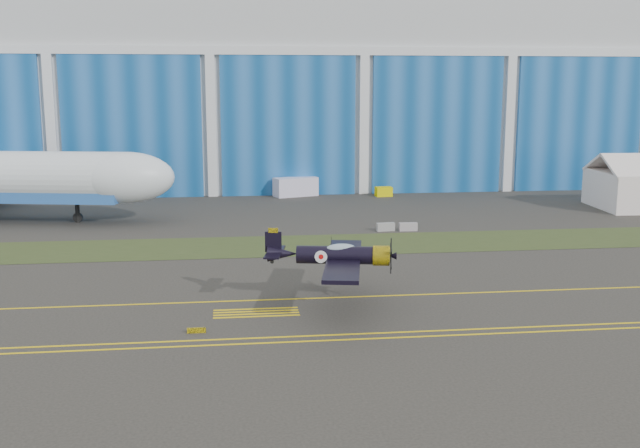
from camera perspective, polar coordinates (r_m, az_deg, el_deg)
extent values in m
plane|color=#37342F|center=(63.99, 11.19, -3.93)|extent=(260.00, 260.00, 0.00)
cube|color=#475128|center=(77.06, 7.97, -1.36)|extent=(260.00, 10.00, 0.02)
cube|color=silver|center=(132.30, 1.59, 10.18)|extent=(220.00, 45.00, 30.00)
cube|color=#114D90|center=(109.95, 3.36, 7.49)|extent=(220.00, 0.60, 20.00)
cube|color=silver|center=(109.86, 3.43, 13.02)|extent=(220.00, 0.70, 1.20)
cube|color=yellow|center=(59.43, 12.69, -5.09)|extent=(200.00, 0.20, 0.02)
cube|color=yellow|center=(50.98, 16.28, -7.88)|extent=(80.00, 0.20, 0.02)
cube|color=yellow|center=(51.86, 15.85, -7.55)|extent=(80.00, 0.20, 0.02)
cube|color=yellow|center=(49.39, -9.39, -7.99)|extent=(1.20, 0.15, 0.35)
cube|color=silver|center=(108.16, -1.87, 2.85)|extent=(6.69, 4.38, 2.69)
cube|color=#E1D601|center=(108.34, 4.87, 2.48)|extent=(2.46, 1.66, 1.36)
cube|color=gray|center=(82.42, 5.02, -0.22)|extent=(2.05, 0.81, 0.90)
cube|color=#9B9095|center=(82.73, 6.73, -0.21)|extent=(2.00, 0.61, 0.90)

